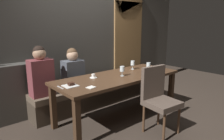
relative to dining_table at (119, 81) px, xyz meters
name	(u,v)px	position (x,y,z in m)	size (l,w,h in m)	color
ground	(119,117)	(0.00, 0.00, -0.65)	(9.00, 9.00, 0.00)	#382D26
back_wall_tiled	(79,28)	(0.00, 1.22, 0.85)	(6.00, 0.12, 3.00)	#4C4944
arched_door	(128,33)	(1.35, 1.15, 0.71)	(0.90, 0.05, 2.55)	olive
back_counter	(3,95)	(-1.55, 1.04, -0.18)	(1.10, 0.28, 0.95)	#413E3A
dining_table	(119,81)	(0.00, 0.00, 0.00)	(2.20, 0.84, 0.74)	#412B1C
banquette_bench	(95,94)	(0.00, 0.70, -0.42)	(2.50, 0.44, 0.45)	#40352A
chair_near_side	(158,95)	(0.13, -0.72, -0.09)	(0.48, 0.48, 0.98)	#4C3321
diner_redhead	(41,72)	(-1.05, 0.69, 0.18)	(0.36, 0.24, 0.81)	brown
diner_bearded	(73,69)	(-0.46, 0.71, 0.14)	(0.36, 0.24, 0.72)	#4C515B
wine_glass_near_left	(148,65)	(0.62, -0.12, 0.20)	(0.08, 0.08, 0.16)	silver
wine_glass_center_front	(133,63)	(0.53, 0.19, 0.20)	(0.08, 0.08, 0.16)	silver
wine_glass_near_right	(122,69)	(0.03, -0.05, 0.20)	(0.08, 0.08, 0.16)	silver
espresso_cup	(93,76)	(-0.41, 0.16, 0.11)	(0.12, 0.12, 0.06)	white
dessert_plate	(71,85)	(-0.90, 0.00, 0.10)	(0.19, 0.19, 0.05)	white
fork_on_table	(60,87)	(-1.05, 0.03, 0.09)	(0.02, 0.17, 0.01)	silver
folded_napkin	(91,87)	(-0.73, -0.24, 0.09)	(0.11, 0.10, 0.01)	silver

